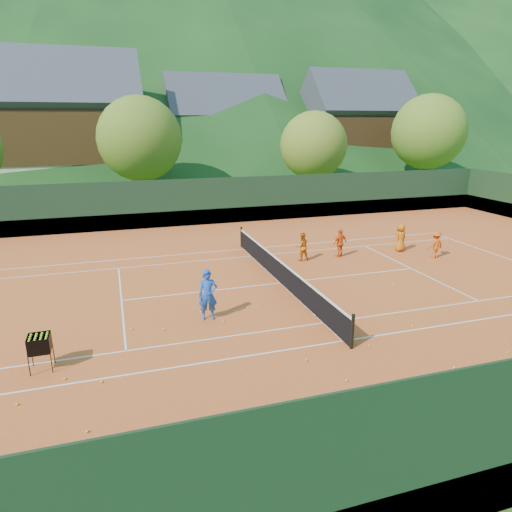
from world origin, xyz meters
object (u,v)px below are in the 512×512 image
object	(u,v)px
coach	(208,295)
chalet_left	(65,131)
student_b	(340,243)
student_d	(435,245)
chalet_mid	(224,135)
ball_hopper	(39,344)
student_a	(302,247)
chalet_right	(355,133)
tennis_net	(281,272)
student_c	(401,238)

from	to	relation	value
coach	chalet_left	distance (m)	33.60
student_b	chalet_left	distance (m)	31.12
coach	student_d	world-z (taller)	coach
coach	chalet_mid	bearing A→B (deg)	85.28
ball_hopper	chalet_left	xyz separation A→B (m)	(-1.40, 34.49, 4.88)
student_d	student_b	bearing A→B (deg)	-28.58
coach	chalet_mid	xyz separation A→B (m)	(9.61, 36.64, 4.09)
chalet_mid	student_a	bearing A→B (deg)	-97.10
chalet_left	chalet_right	distance (m)	30.00
coach	ball_hopper	bearing A→B (deg)	-149.69
student_a	tennis_net	size ratio (longest dim) A/B	0.11
chalet_left	coach	bearing A→B (deg)	-78.93
student_a	student_b	distance (m)	2.05
student_c	student_d	size ratio (longest dim) A/B	1.07
coach	chalet_left	bearing A→B (deg)	111.05
tennis_net	chalet_mid	size ratio (longest dim) A/B	0.95
student_d	chalet_mid	world-z (taller)	chalet_mid
chalet_mid	chalet_right	size ratio (longest dim) A/B	1.06
tennis_net	student_b	bearing A→B (deg)	33.24
tennis_net	ball_hopper	world-z (taller)	tennis_net
tennis_net	chalet_mid	distance (m)	34.81
ball_hopper	chalet_mid	bearing A→B (deg)	69.23
chalet_right	student_c	bearing A→B (deg)	-114.42
student_d	chalet_right	size ratio (longest dim) A/B	0.11
tennis_net	student_d	bearing A→B (deg)	7.50
student_a	chalet_right	bearing A→B (deg)	-123.88
student_b	chalet_mid	world-z (taller)	chalet_mid
student_c	chalet_left	size ratio (longest dim) A/B	0.11
student_b	tennis_net	xyz separation A→B (m)	(-4.15, -2.72, -0.21)
tennis_net	student_c	bearing A→B (deg)	19.41
student_c	chalet_left	xyz separation A→B (m)	(-17.60, 27.32, 4.90)
chalet_mid	chalet_right	xyz separation A→B (m)	(14.00, -4.00, 0.27)
tennis_net	chalet_mid	world-z (taller)	chalet_mid
student_d	chalet_left	world-z (taller)	chalet_left
student_d	ball_hopper	xyz separation A→B (m)	(-17.11, -5.61, 0.07)
coach	chalet_left	xyz separation A→B (m)	(-6.39, 32.64, 4.75)
student_d	tennis_net	size ratio (longest dim) A/B	0.11
chalet_left	chalet_right	xyz separation A→B (m)	(30.00, 0.00, -0.39)
chalet_mid	ball_hopper	bearing A→B (deg)	-110.77
coach	student_b	distance (m)	9.44
student_b	chalet_mid	distance (m)	31.62
student_c	ball_hopper	size ratio (longest dim) A/B	1.45
student_a	chalet_mid	size ratio (longest dim) A/B	0.11
student_c	chalet_mid	bearing A→B (deg)	-98.58
student_c	chalet_mid	distance (m)	31.65
chalet_mid	chalet_right	distance (m)	14.56
coach	chalet_left	size ratio (longest dim) A/B	0.13
student_c	tennis_net	bearing A→B (deg)	7.91
coach	chalet_mid	world-z (taller)	chalet_mid
chalet_right	coach	bearing A→B (deg)	-125.88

